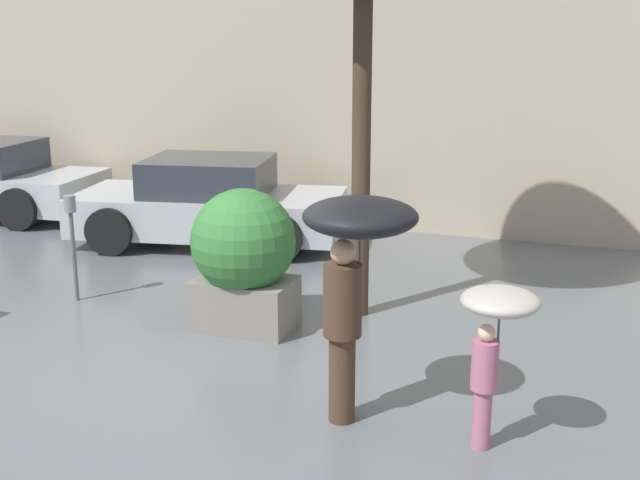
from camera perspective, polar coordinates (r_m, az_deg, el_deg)
ground_plane at (r=7.80m, az=-10.06°, el=-9.80°), size 40.00×40.00×0.00m
building_facade at (r=13.13m, az=3.69°, el=13.81°), size 18.00×0.30×6.00m
planter_box at (r=8.74m, az=-5.46°, el=-1.07°), size 1.15×1.15×1.56m
person_adult at (r=6.46m, az=2.50°, el=-0.64°), size 0.93×0.93×1.91m
person_child at (r=6.28m, az=12.35°, el=-5.99°), size 0.61×0.61×1.31m
parked_car_near at (r=12.43m, az=-7.86°, el=2.56°), size 4.32×2.56×1.32m
parking_meter at (r=10.02m, az=-17.25°, el=0.97°), size 0.14×0.14×1.31m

